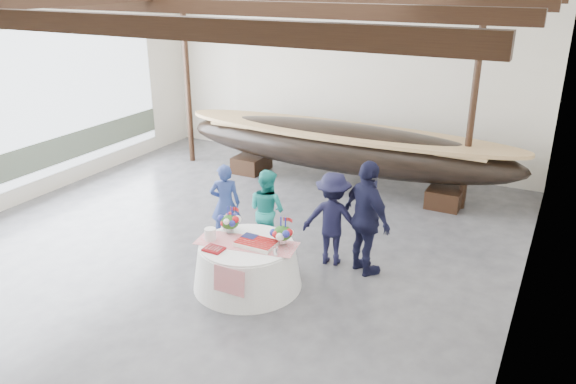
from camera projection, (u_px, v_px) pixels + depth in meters
The scene contains 12 objects.
floor at pixel (210, 255), 9.92m from camera, with size 10.00×12.00×0.01m, color #3D3D42.
wall_back at pixel (343, 76), 14.05m from camera, with size 10.00×0.02×4.50m, color silver.
wall_right at pixel (534, 181), 6.95m from camera, with size 0.02×12.00×4.50m, color silver.
pavilion_structure at pixel (224, 16), 9.07m from camera, with size 9.80×11.76×4.50m.
open_bay at pixel (44, 112), 12.20m from camera, with size 0.03×7.00×3.20m.
longboat_display at pixel (342, 147), 12.75m from camera, with size 8.05×1.61×1.51m.
banquet_table at pixel (247, 264), 8.84m from camera, with size 1.72×1.72×0.74m.
tabletop_items at pixel (250, 231), 8.76m from camera, with size 1.66×0.95×0.40m.
guest_woman_blue at pixel (225, 204), 10.16m from camera, with size 0.55×0.36×1.51m, color navy.
guest_woman_teal at pixel (267, 210), 9.93m from camera, with size 0.72×0.56×1.49m, color teal.
guest_man_left at pixel (333, 219), 9.39m from camera, with size 1.05×0.60×1.62m, color black.
guest_man_right at pixel (367, 219), 9.02m from camera, with size 1.14×0.47×1.94m, color black.
Camera 1 is at (5.29, -7.20, 4.66)m, focal length 35.00 mm.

